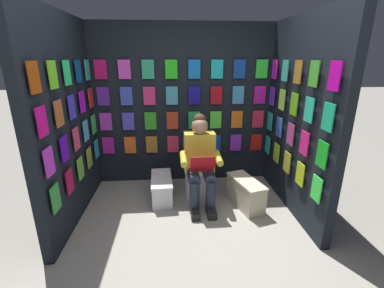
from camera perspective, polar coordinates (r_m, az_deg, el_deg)
ground_plane at (r=2.82m, az=-0.02°, el=-23.19°), size 30.00×30.00×0.00m
display_wall_back at (r=4.00m, az=-1.95°, el=8.14°), size 2.71×0.14×2.35m
display_wall_left at (r=3.43m, az=22.08°, el=5.15°), size 0.14×1.78×2.35m
display_wall_right at (r=3.31m, az=-25.44°, el=4.28°), size 0.14×1.78×2.35m
toilet at (r=3.73m, az=1.34°, el=-6.26°), size 0.41×0.56×0.77m
person_reading at (r=3.41m, az=1.80°, el=-3.64°), size 0.53×0.69×1.19m
comic_longbox_near at (r=3.70m, az=-6.54°, el=-9.43°), size 0.31×0.66×0.32m
comic_longbox_far at (r=3.57m, az=11.45°, el=-10.29°), size 0.41×0.67×0.37m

